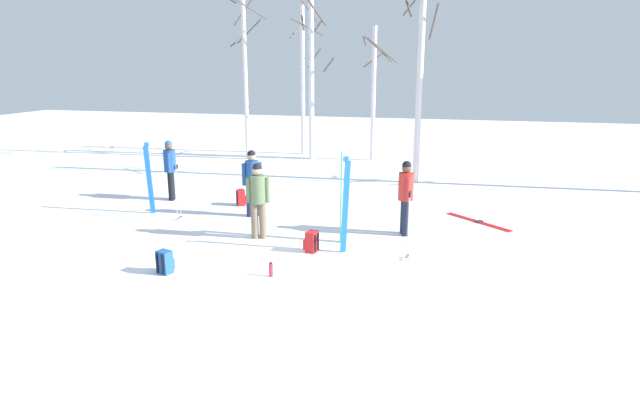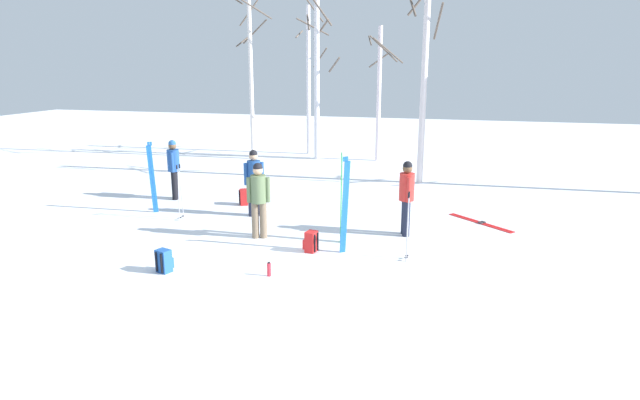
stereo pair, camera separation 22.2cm
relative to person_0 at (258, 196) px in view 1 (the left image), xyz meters
name	(u,v)px [view 1 (the left image)]	position (x,y,z in m)	size (l,w,h in m)	color
ground_plane	(260,275)	(0.77, -2.07, -0.98)	(60.00, 60.00, 0.00)	white
person_0	(258,196)	(0.00, 0.00, 0.00)	(0.50, 0.34, 1.72)	#72604C
person_1	(170,166)	(-3.66, 2.73, 0.00)	(0.34, 0.49, 1.72)	black
person_2	(406,193)	(3.14, 1.06, 0.00)	(0.34, 0.50, 1.72)	#1E2338
person_3	(252,179)	(-0.77, 1.67, 0.00)	(0.44, 0.35, 1.72)	#1E2338
ski_pair_planted_0	(345,205)	(2.05, -0.43, 0.02)	(0.18, 0.16, 2.02)	blue
ski_pair_planted_1	(341,198)	(1.82, 0.24, 0.00)	(0.05, 0.25, 1.98)	green
ski_pair_planted_2	(149,178)	(-3.46, 1.29, -0.05)	(0.17, 0.12, 1.87)	blue
ski_pair_lying_0	(478,222)	(4.84, 2.48, -0.97)	(1.55, 1.41, 0.05)	red
ski_poles_0	(177,191)	(-2.43, 0.86, -0.23)	(0.07, 0.23, 1.41)	#B2B2BC
ski_poles_1	(408,224)	(3.35, -0.56, -0.24)	(0.07, 0.21, 1.39)	#B2B2BC
backpack_0	(165,262)	(-0.99, -2.38, -0.77)	(0.31, 0.33, 0.44)	#1E4C99
backpack_1	(241,198)	(-1.48, 2.62, -0.77)	(0.34, 0.32, 0.44)	red
backpack_2	(311,242)	(1.37, -0.58, -0.77)	(0.32, 0.29, 0.44)	red
water_bottle_0	(271,270)	(0.99, -2.07, -0.85)	(0.08, 0.08, 0.27)	red
birch_tree_0	(245,66)	(-4.03, 9.66, 2.73)	(1.94, 1.56, 7.00)	silver
birch_tree_1	(303,77)	(-2.14, 11.43, 2.26)	(1.39, 1.78, 6.36)	silver
birch_tree_2	(312,77)	(-1.45, 10.25, 2.31)	(1.48, 1.65, 6.28)	silver
birch_tree_3	(374,90)	(0.99, 10.54, 1.80)	(1.45, 1.42, 5.22)	silver
birch_tree_4	(420,59)	(2.98, 6.77, 2.96)	(1.16, 1.25, 7.61)	silver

